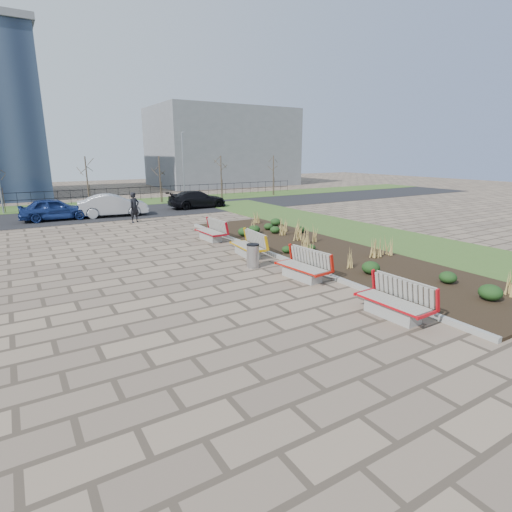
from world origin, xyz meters
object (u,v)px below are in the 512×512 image
bench_a (393,300)px  bench_c (247,245)px  bench_d (210,231)px  bench_b (302,265)px  car_blue (55,209)px  car_silver (113,205)px  car_black (197,199)px  pedestrian (134,207)px  lamp_east (183,168)px  litter_bin (253,256)px

bench_a → bench_c: bearing=88.1°
bench_c → bench_d: size_ratio=1.00×
bench_b → car_blue: (-6.06, 18.49, 0.25)m
bench_c → car_blue: car_blue is taller
car_silver → car_black: (6.75, 1.00, -0.07)m
bench_b → car_blue: bearing=102.2°
bench_a → pedestrian: bearing=93.6°
bench_b → bench_c: bearing=84.1°
bench_a → car_silver: (-2.41, 22.17, 0.28)m
bench_a → car_blue: (-6.06, 22.46, 0.25)m
bench_b → lamp_east: (5.00, 23.64, 2.54)m
car_black → lamp_east: (0.66, 4.45, 2.34)m
car_silver → bench_c: bearing=-163.6°
bench_b → car_black: (4.34, 19.20, 0.20)m
bench_b → bench_a: bearing=-95.9°
pedestrian → lamp_east: size_ratio=0.32×
bench_c → bench_d: bearing=95.2°
pedestrian → car_silver: 3.37m
litter_bin → lamp_east: (5.72, 21.50, 2.58)m
car_blue → car_silver: 3.66m
bench_c → litter_bin: bearing=-108.1°
car_blue → car_black: bearing=-85.1°
pedestrian → car_silver: (-0.60, 3.31, -0.18)m
bench_a → bench_c: same height
bench_a → car_blue: 23.26m
bench_b → litter_bin: (-0.72, 2.14, -0.04)m
litter_bin → car_blue: (-5.34, 16.34, 0.29)m
car_black → bench_c: bearing=163.0°
bench_d → car_black: size_ratio=0.45×
bench_c → bench_d: 3.72m
bench_a → bench_c: size_ratio=1.00×
car_black → lamp_east: 5.06m
pedestrian → car_black: pedestrian is taller
bench_d → car_black: car_black is taller
litter_bin → pedestrian: (-1.09, 12.74, 0.50)m
pedestrian → lamp_east: (6.81, 8.76, 2.08)m
bench_b → pedestrian: size_ratio=1.09×
litter_bin → bench_b: bearing=-71.4°
bench_c → car_black: car_black is taller
bench_a → bench_b: same height
bench_b → bench_d: bearing=84.1°
litter_bin → pedestrian: pedestrian is taller
bench_a → lamp_east: lamp_east is taller
bench_a → car_silver: car_silver is taller
bench_a → bench_d: bearing=88.1°
pedestrian → car_black: 7.52m
litter_bin → lamp_east: lamp_east is taller
litter_bin → car_blue: 17.20m
car_silver → pedestrian: bearing=-162.9°
pedestrian → car_black: (6.16, 4.31, -0.26)m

